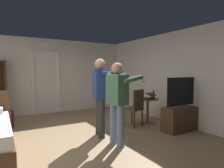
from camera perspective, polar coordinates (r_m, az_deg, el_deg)
ground_plane at (r=4.17m, az=-10.14°, el=-16.81°), size 7.02×7.02×0.00m
wall_back at (r=7.05m, az=-19.43°, el=2.16°), size 6.01×0.12×2.57m
wall_right at (r=5.64m, az=19.03°, el=1.79°), size 0.12×6.62×2.57m
doorway_frame at (r=6.98m, az=-18.98°, el=1.65°), size 0.93×0.08×2.13m
tv_flatscreen at (r=5.16m, az=20.41°, el=-8.45°), size 1.17×0.40×1.32m
side_table at (r=5.52m, az=10.50°, el=-6.61°), size 0.61×0.61×0.70m
laptop at (r=5.44m, az=10.70°, el=-3.76°), size 0.42×0.42×0.17m
bottle_on_table at (r=5.50m, az=12.19°, el=-3.13°), size 0.06×0.06×0.25m
wooden_chair at (r=5.09m, az=6.96°, el=-6.62°), size 0.52×0.52×0.99m
person_blue_shirt at (r=3.79m, az=1.61°, el=-4.15°), size 0.67×0.58×1.63m
person_striped_shirt at (r=4.30m, az=-3.46°, el=-2.16°), size 0.61×0.72×1.74m
suitcase_dark at (r=5.65m, az=-29.65°, el=-9.41°), size 0.54×0.51×0.44m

